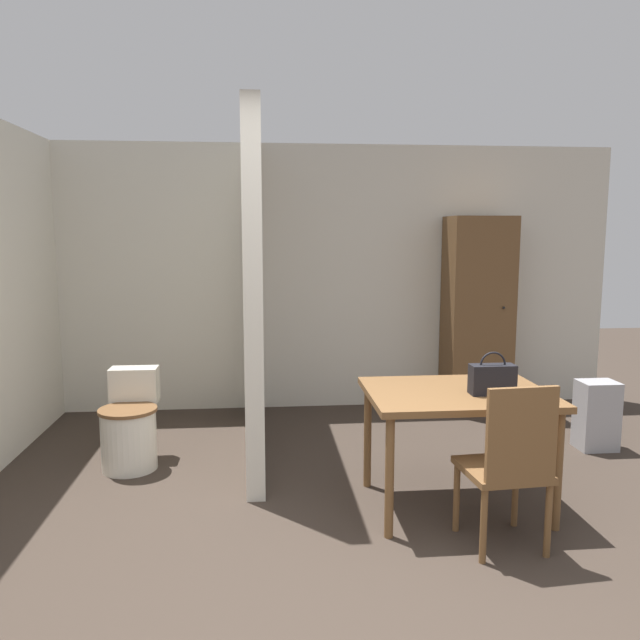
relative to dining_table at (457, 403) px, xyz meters
The scene contains 9 objects.
ground_plane 1.52m from the dining_table, 118.90° to the right, with size 16.00×16.00×0.00m, color #382D26.
wall_back 2.55m from the dining_table, 105.46° to the left, with size 5.75×0.12×2.50m.
partition_wall 1.85m from the dining_table, 134.39° to the left, with size 0.12×2.15×2.50m.
dining_table is the anchor object (origin of this frame).
wooden_chair 0.59m from the dining_table, 78.66° to the right, with size 0.45×0.45×0.92m.
toilet 2.33m from the dining_table, 157.82° to the left, with size 0.41×0.56×0.68m.
handbag 0.27m from the dining_table, 28.32° to the right, with size 0.26×0.11×0.26m.
wooden_cabinet 2.26m from the dining_table, 67.73° to the left, with size 0.59×0.48×1.83m.
space_heater 1.73m from the dining_table, 32.63° to the left, with size 0.29×0.23×0.54m.
Camera 1 is at (-0.51, -2.38, 1.68)m, focal length 35.00 mm.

